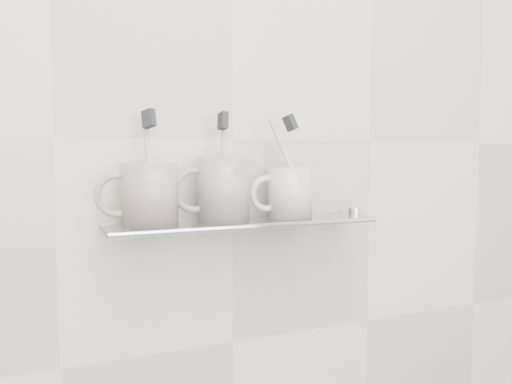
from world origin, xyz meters
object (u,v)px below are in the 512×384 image
mug_left (150,194)px  mug_right (290,193)px  shelf_glass (245,223)px  mug_center (223,189)px

mug_left → mug_right: bearing=-6.1°
shelf_glass → mug_left: (-0.17, 0.00, 0.06)m
shelf_glass → mug_right: (0.10, 0.00, 0.05)m
mug_center → mug_left: bearing=164.0°
shelf_glass → mug_center: 0.07m
shelf_glass → mug_right: bearing=3.0°
shelf_glass → mug_right: 0.11m
shelf_glass → mug_center: size_ratio=4.30×
shelf_glass → mug_left: 0.18m
mug_center → mug_right: 0.14m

